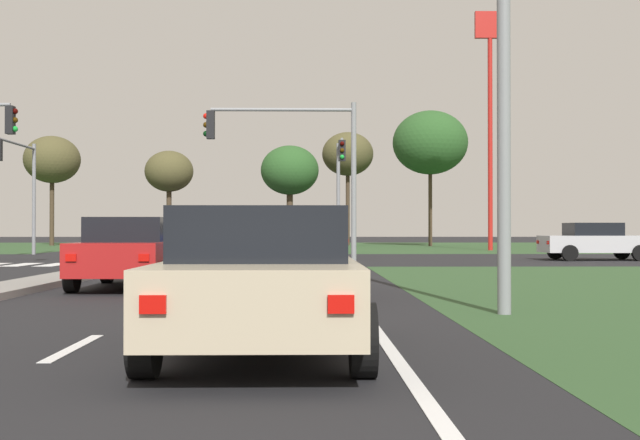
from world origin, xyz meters
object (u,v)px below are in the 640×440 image
object	(u,v)px
car_black_near	(166,237)
car_red_fourth	(133,252)
car_silver_fifth	(596,241)
car_maroon_eighth	(279,256)
car_teal_third	(200,241)
car_navy_second	(302,240)
fastfood_pole_sign	(490,80)
treeline_sixth	(348,155)
pedestrian_at_median	(201,231)
traffic_signal_far_right	(340,176)
treeline_fifth	(430,143)
treeline_fourth	(290,171)
treeline_second	(52,160)
treeline_third	(169,172)
traffic_signal_far_left	(21,175)
car_beige_sixth	(263,279)
traffic_signal_near_right	(298,152)

from	to	relation	value
car_black_near	car_red_fourth	distance (m)	30.34
car_silver_fifth	car_maroon_eighth	size ratio (longest dim) A/B	1.02
car_teal_third	car_silver_fifth	distance (m)	16.15
car_navy_second	fastfood_pole_sign	bearing A→B (deg)	-43.43
treeline_sixth	pedestrian_at_median	bearing A→B (deg)	-116.58
car_silver_fifth	traffic_signal_far_right	bearing A→B (deg)	-121.56
traffic_signal_far_right	treeline_fifth	distance (m)	23.00
fastfood_pole_sign	treeline_fourth	size ratio (longest dim) A/B	1.93
pedestrian_at_median	treeline_fifth	xyz separation A→B (m)	(15.06, 15.43, 6.54)
treeline_second	car_teal_third	bearing A→B (deg)	-62.71
treeline_fourth	treeline_third	bearing A→B (deg)	157.37
fastfood_pole_sign	treeline_second	world-z (taller)	fastfood_pole_sign
car_silver_fifth	traffic_signal_far_right	distance (m)	12.33
traffic_signal_far_left	treeline_sixth	distance (m)	29.65
fastfood_pole_sign	treeline_sixth	bearing A→B (deg)	117.81
car_beige_sixth	treeline_fifth	distance (m)	53.60
car_silver_fifth	treeline_fourth	distance (m)	30.28
treeline_third	fastfood_pole_sign	bearing A→B (deg)	-35.35
car_teal_third	car_silver_fifth	size ratio (longest dim) A/B	1.05
fastfood_pole_sign	treeline_third	distance (m)	27.00
car_beige_sixth	treeline_fourth	world-z (taller)	treeline_fourth
car_teal_third	car_black_near	bearing A→B (deg)	15.11
car_black_near	traffic_signal_far_right	size ratio (longest dim) A/B	0.76
traffic_signal_near_right	treeline_sixth	xyz separation A→B (m)	(3.54, 35.52, 3.18)
car_teal_third	treeline_fourth	bearing A→B (deg)	-6.82
car_red_fourth	traffic_signal_far_left	bearing A→B (deg)	114.75
treeline_fourth	treeline_fifth	xyz separation A→B (m)	(10.46, 0.65, 2.16)
car_black_near	car_silver_fifth	bearing A→B (deg)	143.56
traffic_signal_far_left	treeline_fourth	distance (m)	24.37
car_beige_sixth	car_maroon_eighth	size ratio (longest dim) A/B	1.04
car_navy_second	traffic_signal_near_right	distance (m)	9.47
fastfood_pole_sign	car_teal_third	bearing A→B (deg)	-135.82
car_navy_second	car_beige_sixth	size ratio (longest dim) A/B	0.93
car_navy_second	car_teal_third	distance (m)	5.16
car_navy_second	treeline_fifth	world-z (taller)	treeline_fifth
car_black_near	car_silver_fifth	xyz separation A→B (m)	(19.97, -14.74, -0.00)
car_black_near	car_teal_third	size ratio (longest dim) A/B	0.92
car_beige_sixth	traffic_signal_far_right	world-z (taller)	traffic_signal_far_right
car_navy_second	car_silver_fifth	bearing A→B (deg)	-106.89
car_teal_third	fastfood_pole_sign	size ratio (longest dim) A/B	0.32
traffic_signal_far_right	car_teal_third	bearing A→B (deg)	-136.38
car_navy_second	car_maroon_eighth	xyz separation A→B (m)	(-0.33, -21.00, -0.03)
car_black_near	traffic_signal_near_right	xyz separation A→B (m)	(7.88, -20.05, 3.10)
traffic_signal_far_left	traffic_signal_near_right	size ratio (longest dim) A/B	0.99
car_beige_sixth	traffic_signal_far_left	distance (m)	33.52
treeline_third	car_black_near	bearing A→B (deg)	-81.07
traffic_signal_far_right	traffic_signal_near_right	xyz separation A→B (m)	(-1.91, -11.56, 0.04)
traffic_signal_far_left	traffic_signal_far_right	world-z (taller)	traffic_signal_far_right
treeline_second	car_navy_second	bearing A→B (deg)	-53.77
car_silver_fifth	treeline_fifth	xyz separation A→B (m)	(-2.52, 27.59, 6.93)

